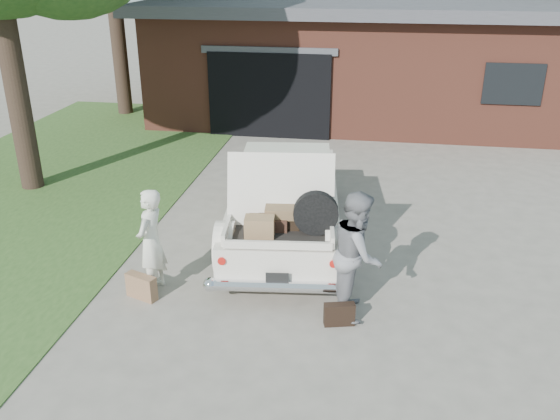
# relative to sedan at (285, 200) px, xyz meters

# --- Properties ---
(ground) EXTENTS (90.00, 90.00, 0.00)m
(ground) POSITION_rel_sedan_xyz_m (0.14, -1.98, -0.69)
(ground) COLOR gray
(ground) RESTS_ON ground
(grass_strip) EXTENTS (6.00, 16.00, 0.02)m
(grass_strip) POSITION_rel_sedan_xyz_m (-5.36, 1.02, -0.68)
(grass_strip) COLOR #2D4C1E
(grass_strip) RESTS_ON ground
(house) EXTENTS (12.80, 7.80, 3.30)m
(house) POSITION_rel_sedan_xyz_m (1.13, 9.49, 0.99)
(house) COLOR brown
(house) RESTS_ON ground
(sedan) EXTENTS (2.29, 4.83, 1.90)m
(sedan) POSITION_rel_sedan_xyz_m (0.00, 0.00, 0.00)
(sedan) COLOR beige
(sedan) RESTS_ON ground
(woman_left) EXTENTS (0.43, 0.60, 1.55)m
(woman_left) POSITION_rel_sedan_xyz_m (-1.57, -2.04, 0.09)
(woman_left) COLOR beige
(woman_left) RESTS_ON ground
(woman_right) EXTENTS (0.66, 0.84, 1.73)m
(woman_right) POSITION_rel_sedan_xyz_m (1.29, -2.10, 0.18)
(woman_right) COLOR gray
(woman_right) RESTS_ON ground
(suitcase_left) EXTENTS (0.49, 0.30, 0.36)m
(suitcase_left) POSITION_rel_sedan_xyz_m (-1.68, -2.27, -0.51)
(suitcase_left) COLOR #8D6648
(suitcase_left) RESTS_ON ground
(suitcase_right) EXTENTS (0.42, 0.22, 0.31)m
(suitcase_right) POSITION_rel_sedan_xyz_m (1.11, -2.48, -0.53)
(suitcase_right) COLOR black
(suitcase_right) RESTS_ON ground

